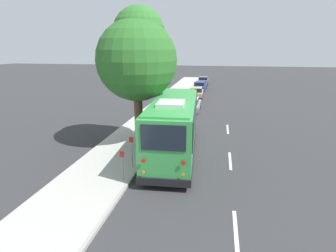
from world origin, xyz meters
TOP-DOWN VIEW (x-y plane):
  - ground_plane at (0.00, 0.00)m, footprint 160.00×160.00m
  - sidewalk_slab at (0.00, 3.58)m, footprint 80.00×3.43m
  - curb_strip at (0.00, 1.79)m, footprint 80.00×0.14m
  - shuttle_bus at (-1.11, 0.37)m, footprint 8.91×3.14m
  - parked_sedan_silver at (10.17, 0.56)m, footprint 4.34×1.74m
  - parked_sedan_tan at (17.49, 0.71)m, footprint 4.28×1.78m
  - parked_sedan_blue at (23.73, 0.72)m, footprint 4.75×1.94m
  - parked_sedan_gray at (30.33, 0.68)m, footprint 4.24×1.84m
  - street_tree at (0.32, 2.88)m, footprint 4.88×4.88m
  - sign_post_near at (-4.89, 2.12)m, footprint 0.06×0.22m
  - sign_post_far at (-3.54, 2.12)m, footprint 0.06×0.22m
  - fire_hydrant at (6.11, 2.14)m, footprint 0.22×0.22m
  - lane_stripe_behind at (-7.48, -2.90)m, footprint 2.40×0.14m
  - lane_stripe_mid at (-1.48, -2.90)m, footprint 2.40×0.14m
  - lane_stripe_ahead at (4.52, -2.90)m, footprint 2.40×0.14m

SIDE VIEW (x-z plane):
  - ground_plane at x=0.00m, z-range 0.00..0.00m
  - lane_stripe_behind at x=-7.48m, z-range 0.00..0.01m
  - lane_stripe_mid at x=-1.48m, z-range 0.00..0.01m
  - lane_stripe_ahead at x=4.52m, z-range 0.00..0.01m
  - sidewalk_slab at x=0.00m, z-range 0.00..0.15m
  - curb_strip at x=0.00m, z-range 0.00..0.15m
  - fire_hydrant at x=6.11m, z-range 0.15..0.96m
  - parked_sedan_blue at x=23.73m, z-range -0.05..1.22m
  - parked_sedan_silver at x=10.17m, z-range -0.05..1.24m
  - parked_sedan_tan at x=17.49m, z-range -0.05..1.26m
  - parked_sedan_gray at x=30.33m, z-range -0.05..1.27m
  - sign_post_near at x=-4.89m, z-range 0.17..1.55m
  - sign_post_far at x=-3.54m, z-range 0.17..1.78m
  - shuttle_bus at x=-1.11m, z-range 0.12..3.57m
  - street_tree at x=0.32m, z-range 1.46..9.79m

